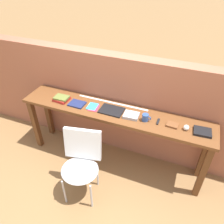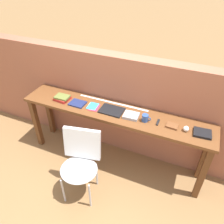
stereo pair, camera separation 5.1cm
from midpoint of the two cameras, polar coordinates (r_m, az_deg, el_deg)
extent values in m
plane|color=olive|center=(3.17, -2.22, -15.75)|extent=(40.00, 40.00, 0.00)
cube|color=#9E5B42|center=(3.09, 2.21, 1.65)|extent=(6.00, 0.20, 1.49)
cube|color=brown|center=(2.76, -0.15, -0.10)|extent=(2.50, 0.44, 0.04)
cube|color=#5B341A|center=(3.47, -19.75, -3.04)|extent=(0.07, 0.07, 0.84)
cube|color=#5B341A|center=(2.84, 22.14, -14.45)|extent=(0.07, 0.07, 0.84)
cube|color=#5B341A|center=(3.66, -16.73, -0.11)|extent=(0.07, 0.07, 0.84)
cube|color=#5B341A|center=(3.07, 22.52, -10.00)|extent=(0.07, 0.07, 0.84)
ellipsoid|color=silver|center=(2.66, -8.98, -14.75)|extent=(0.52, 0.50, 0.08)
cube|color=silver|center=(2.60, -8.21, -8.25)|extent=(0.45, 0.19, 0.40)
cylinder|color=#B2B2B7|center=(2.82, -12.89, -19.68)|extent=(0.02, 0.02, 0.41)
cylinder|color=#B2B2B7|center=(2.74, -6.01, -21.07)|extent=(0.02, 0.02, 0.41)
cylinder|color=#B2B2B7|center=(2.99, -10.70, -14.84)|extent=(0.02, 0.02, 0.41)
cylinder|color=#B2B2B7|center=(2.91, -4.34, -15.96)|extent=(0.02, 0.02, 0.41)
cube|color=red|center=(3.03, -13.50, 3.31)|extent=(0.20, 0.18, 0.04)
cube|color=olive|center=(3.01, -13.55, 3.69)|extent=(0.19, 0.14, 0.03)
cube|color=navy|center=(2.91, -9.62, 2.11)|extent=(0.21, 0.17, 0.02)
cube|color=orange|center=(2.85, -5.76, 1.47)|extent=(0.14, 0.17, 0.00)
cube|color=#E5334C|center=(2.82, -5.25, 1.15)|extent=(0.14, 0.17, 0.00)
cube|color=#3399D8|center=(2.84, -5.66, 1.50)|extent=(0.13, 0.17, 0.00)
cube|color=black|center=(2.75, -0.64, 0.43)|extent=(0.30, 0.22, 0.02)
cube|color=#9E9EA3|center=(2.66, 4.48, -0.87)|extent=(0.19, 0.16, 0.04)
cylinder|color=#2D4C8C|center=(2.60, 8.12, -1.43)|extent=(0.08, 0.08, 0.09)
torus|color=#2D4C8C|center=(2.59, 9.05, -1.65)|extent=(0.06, 0.01, 0.06)
cube|color=black|center=(2.62, 11.41, -2.47)|extent=(0.03, 0.11, 0.02)
cube|color=brown|center=(2.61, 14.92, -3.28)|extent=(0.14, 0.11, 0.02)
sphere|color=silver|center=(2.58, 18.28, -3.89)|extent=(0.06, 0.06, 0.06)
cube|color=black|center=(2.62, 22.05, -4.81)|extent=(0.20, 0.17, 0.03)
cube|color=silver|center=(2.91, -0.44, 2.47)|extent=(0.98, 0.03, 0.00)
camera|label=1|loc=(0.03, -90.54, -0.40)|focal=35.00mm
camera|label=2|loc=(0.03, 89.46, 0.40)|focal=35.00mm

